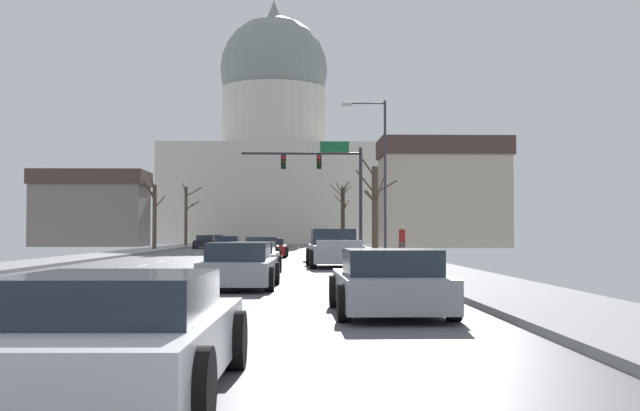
% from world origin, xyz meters
% --- Properties ---
extents(ground, '(20.00, 180.00, 0.20)m').
position_xyz_m(ground, '(0.00, -0.00, 0.02)').
color(ground, '#505055').
extents(signal_gantry, '(7.91, 0.41, 7.32)m').
position_xyz_m(signal_gantry, '(5.46, 13.25, 5.33)').
color(signal_gantry, '#28282D').
rests_on(signal_gantry, ground).
extents(street_lamp_right, '(2.41, 0.24, 8.48)m').
position_xyz_m(street_lamp_right, '(7.90, 3.72, 5.14)').
color(street_lamp_right, '#333338').
rests_on(street_lamp_right, ground).
extents(capitol_building, '(29.92, 20.45, 34.46)m').
position_xyz_m(capitol_building, '(0.00, 75.22, 12.75)').
color(capitol_building, beige).
rests_on(capitol_building, ground).
extents(sedan_near_00, '(2.02, 4.71, 1.13)m').
position_xyz_m(sedan_near_00, '(1.91, 8.39, 0.54)').
color(sedan_near_00, '#B71414').
rests_on(sedan_near_00, ground).
extents(sedan_near_01, '(2.07, 4.53, 1.26)m').
position_xyz_m(sedan_near_01, '(1.63, 1.99, 0.59)').
color(sedan_near_01, black).
rests_on(sedan_near_01, ground).
extents(pickup_truck_near_02, '(2.42, 5.30, 1.64)m').
position_xyz_m(pickup_truck_near_02, '(5.06, -5.23, 0.72)').
color(pickup_truck_near_02, '#ADB2B7').
rests_on(pickup_truck_near_02, ground).
extents(sedan_near_03, '(2.08, 4.60, 1.15)m').
position_xyz_m(sedan_near_03, '(1.87, -11.44, 0.56)').
color(sedan_near_03, '#9EA3A8').
rests_on(sedan_near_03, ground).
extents(sedan_near_04, '(2.07, 4.61, 1.22)m').
position_xyz_m(sedan_near_04, '(1.96, -18.44, 0.57)').
color(sedan_near_04, '#9EA3A8').
rests_on(sedan_near_04, ground).
extents(sedan_near_05, '(2.09, 4.32, 1.18)m').
position_xyz_m(sedan_near_05, '(5.19, -25.48, 0.56)').
color(sedan_near_05, '#9EA3A8').
rests_on(sedan_near_05, ground).
extents(sedan_near_06, '(2.18, 4.52, 1.12)m').
position_xyz_m(sedan_near_06, '(1.87, -32.83, 0.53)').
color(sedan_near_06, silver).
rests_on(sedan_near_06, ground).
extents(sedan_oncoming_00, '(2.06, 4.29, 1.19)m').
position_xyz_m(sedan_oncoming_00, '(-1.89, 22.39, 0.56)').
color(sedan_oncoming_00, navy).
rests_on(sedan_oncoming_00, ground).
extents(sedan_oncoming_01, '(2.00, 4.38, 1.22)m').
position_xyz_m(sedan_oncoming_01, '(-5.10, 35.63, 0.56)').
color(sedan_oncoming_01, black).
rests_on(sedan_oncoming_01, ground).
extents(sedan_oncoming_02, '(2.18, 4.26, 1.22)m').
position_xyz_m(sedan_oncoming_02, '(-5.30, 45.54, 0.57)').
color(sedan_oncoming_02, '#6B6056').
rests_on(sedan_oncoming_02, ground).
extents(flank_building_00, '(11.80, 7.23, 8.02)m').
position_xyz_m(flank_building_00, '(-18.52, 47.34, 4.06)').
color(flank_building_00, slate).
rests_on(flank_building_00, ground).
extents(flank_building_01, '(12.75, 7.49, 10.79)m').
position_xyz_m(flank_building_01, '(17.93, 40.96, 5.45)').
color(flank_building_01, '#B2A38E').
rests_on(flank_building_01, ground).
extents(bare_tree_00, '(2.51, 1.75, 7.13)m').
position_xyz_m(bare_tree_00, '(8.44, 52.29, 3.69)').
color(bare_tree_00, '#4C3D2D').
rests_on(bare_tree_00, ground).
extents(bare_tree_01, '(2.01, 1.14, 6.37)m').
position_xyz_m(bare_tree_01, '(-7.93, 43.72, 3.33)').
color(bare_tree_01, '#4C3D2D').
rests_on(bare_tree_01, ground).
extents(bare_tree_02, '(1.49, 2.55, 6.59)m').
position_xyz_m(bare_tree_02, '(8.19, 45.07, 3.34)').
color(bare_tree_02, '#423328').
rests_on(bare_tree_02, ground).
extents(bare_tree_03, '(1.77, 2.71, 6.18)m').
position_xyz_m(bare_tree_03, '(-8.36, 27.40, 3.10)').
color(bare_tree_03, '#4C3D2D').
rests_on(bare_tree_03, ground).
extents(bare_tree_04, '(2.63, 2.38, 5.77)m').
position_xyz_m(bare_tree_04, '(8.22, 10.01, 3.01)').
color(bare_tree_04, '#4C3D2D').
rests_on(bare_tree_04, ground).
extents(pedestrian_00, '(0.35, 0.34, 1.70)m').
position_xyz_m(pedestrian_00, '(9.08, 3.50, 1.08)').
color(pedestrian_00, '#4C4238').
rests_on(pedestrian_00, ground).
extents(bicycle_parked, '(0.12, 1.77, 0.85)m').
position_xyz_m(bicycle_parked, '(7.91, -4.84, 0.49)').
color(bicycle_parked, black).
rests_on(bicycle_parked, ground).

